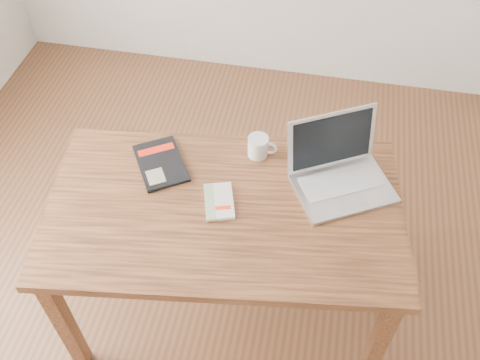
% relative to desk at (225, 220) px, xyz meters
% --- Properties ---
extents(room, '(4.04, 4.04, 2.70)m').
position_rel_desk_xyz_m(room, '(0.06, -0.14, 0.69)').
color(room, '#53311C').
rests_on(room, ground).
extents(desk, '(1.47, 0.97, 0.75)m').
position_rel_desk_xyz_m(desk, '(0.00, 0.00, 0.00)').
color(desk, '#4F2C18').
rests_on(desk, ground).
extents(white_guidebook, '(0.16, 0.20, 0.02)m').
position_rel_desk_xyz_m(white_guidebook, '(-0.02, 0.02, 0.10)').
color(white_guidebook, silver).
rests_on(white_guidebook, desk).
extents(black_guidebook, '(0.29, 0.32, 0.01)m').
position_rel_desk_xyz_m(black_guidebook, '(-0.30, 0.17, 0.10)').
color(black_guidebook, black).
rests_on(black_guidebook, desk).
extents(laptop, '(0.47, 0.45, 0.26)m').
position_rel_desk_xyz_m(laptop, '(0.42, 0.22, 0.14)').
color(laptop, silver).
rests_on(laptop, desk).
extents(coffee_mug, '(0.12, 0.09, 0.09)m').
position_rel_desk_xyz_m(coffee_mug, '(0.08, 0.30, 0.14)').
color(coffee_mug, silver).
rests_on(coffee_mug, desk).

